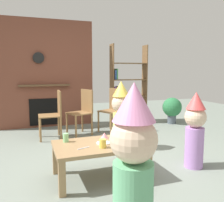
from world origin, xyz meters
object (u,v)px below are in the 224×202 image
Objects in this scene: child_with_cone_hat at (133,164)px; dining_chair_left at (55,112)px; paper_cup_near_left at (66,138)px; paper_plate_rear at (103,143)px; child_by_the_chairs at (121,113)px; dining_chair_middle at (83,109)px; paper_cup_center at (103,143)px; bookshelf at (126,88)px; paper_plate_front at (132,145)px; paper_cup_near_right at (117,134)px; dining_chair_right at (114,107)px; child_in_pink at (195,128)px; coffee_table at (100,149)px; birthday_cake_slice at (104,135)px; potted_plant_tall at (172,108)px.

child_with_cone_hat is 1.32× the size of dining_chair_left.
paper_plate_rear is (0.41, -0.21, -0.05)m from paper_cup_near_left.
child_by_the_chairs is 1.15m from dining_chair_middle.
paper_cup_near_left reaches higher than paper_cup_center.
child_with_cone_hat is at bearing -112.20° from bookshelf.
bookshelf is at bearing 68.47° from paper_plate_front.
paper_cup_near_right reaches higher than paper_cup_center.
paper_cup_near_right is 0.29m from paper_plate_rear.
child_with_cone_hat is 1.32× the size of dining_chair_right.
child_in_pink reaches higher than paper_cup_near_left.
child_in_pink is at bearing 128.97° from dining_chair_left.
dining_chair_middle is (0.24, 1.98, 0.16)m from coffee_table.
child_in_pink is (-0.24, -2.89, -0.33)m from bookshelf.
dining_chair_middle is (0.26, 2.13, 0.05)m from paper_cup_center.
paper_cup_near_left is 0.10× the size of child_by_the_chairs.
birthday_cake_slice reaches higher than paper_plate_front.
birthday_cake_slice is (0.08, 0.21, 0.03)m from paper_plate_rear.
paper_cup_near_left is at bearing 151.33° from coffee_table.
paper_plate_front is 2.12× the size of birthday_cake_slice.
dining_chair_middle is 2.25m from potted_plant_tall.
dining_chair_right is (1.01, 3.18, -0.12)m from child_with_cone_hat.
dining_chair_right is at bearing -12.31° from child_with_cone_hat.
coffee_table is 1.69× the size of potted_plant_tall.
dining_chair_left is 1.23m from dining_chair_right.
bookshelf reaches higher than child_by_the_chairs.
paper_plate_rear is 0.18× the size of dining_chair_middle.
paper_plate_rear is (-0.24, -0.16, -0.05)m from paper_cup_near_right.
dining_chair_left is at bearing 99.75° from coffee_table.
child_with_cone_hat reaches higher than dining_chair_left.
paper_cup_center is at bearing -110.56° from birthday_cake_slice.
paper_plate_front is at bearing 9.19° from child_in_pink.
potted_plant_tall reaches higher than paper_plate_front.
child_by_the_chairs is (-0.63, 1.02, 0.06)m from child_in_pink.
paper_cup_center is at bearing -117.32° from bookshelf.
child_in_pink is 2.33m from dining_chair_middle.
child_in_pink is (0.98, -0.28, 0.06)m from paper_cup_near_right.
paper_cup_near_left is 0.11× the size of child_in_pink.
coffee_table is 3.33m from potted_plant_tall.
paper_cup_near_right is 0.10× the size of child_in_pink.
child_by_the_chairs reaches higher than potted_plant_tall.
paper_cup_center is at bearing 99.32° from dining_chair_left.
birthday_cake_slice reaches higher than coffee_table.
dining_chair_left is at bearing 107.68° from paper_plate_front.
dining_chair_left and dining_chair_right have the same top height.
dining_chair_middle is (0.12, 1.78, 0.06)m from birthday_cake_slice.
paper_cup_near_right is 1.39m from child_with_cone_hat.
coffee_table is at bearing 64.07° from dining_chair_middle.
dining_chair_middle reaches higher than paper_plate_rear.
child_with_cone_hat is (-0.11, -1.17, 0.28)m from coffee_table.
potted_plant_tall is (2.80, 0.34, -0.13)m from dining_chair_left.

